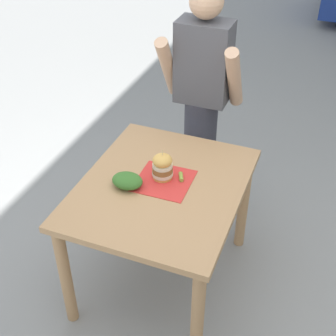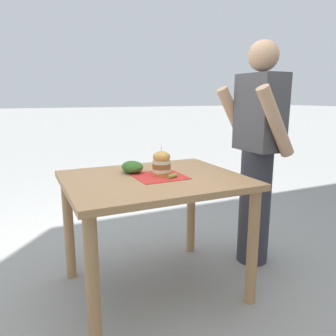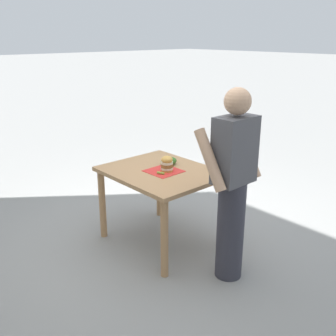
{
  "view_description": "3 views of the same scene",
  "coord_description": "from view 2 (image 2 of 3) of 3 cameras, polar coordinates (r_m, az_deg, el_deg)",
  "views": [
    {
      "loc": [
        0.8,
        -1.95,
        2.45
      ],
      "look_at": [
        0.0,
        0.1,
        0.84
      ],
      "focal_mm": 50.0,
      "sensor_mm": 36.0,
      "label": 1
    },
    {
      "loc": [
        1.89,
        -0.77,
        1.29
      ],
      "look_at": [
        0.0,
        0.1,
        0.84
      ],
      "focal_mm": 35.0,
      "sensor_mm": 36.0,
      "label": 2
    },
    {
      "loc": [
        2.41,
        2.8,
        2.08
      ],
      "look_at": [
        0.0,
        0.1,
        0.84
      ],
      "focal_mm": 42.0,
      "sensor_mm": 36.0,
      "label": 3
    }
  ],
  "objects": [
    {
      "name": "ground_plane",
      "position": [
        2.41,
        -2.3,
        -20.13
      ],
      "size": [
        80.0,
        80.0,
        0.0
      ],
      "primitive_type": "plane",
      "color": "gray"
    },
    {
      "name": "patio_table",
      "position": [
        2.13,
        -2.45,
        -4.84
      ],
      "size": [
        0.91,
        1.11,
        0.79
      ],
      "color": "tan",
      "rests_on": "ground"
    },
    {
      "name": "serving_paper",
      "position": [
        2.11,
        -1.59,
        -1.42
      ],
      "size": [
        0.32,
        0.32,
        0.0
      ],
      "primitive_type": "cube",
      "rotation": [
        0.0,
        0.0,
        0.02
      ],
      "color": "red",
      "rests_on": "patio_table"
    },
    {
      "name": "sandwich",
      "position": [
        2.12,
        -1.13,
        0.85
      ],
      "size": [
        0.12,
        0.12,
        0.19
      ],
      "color": "gold",
      "rests_on": "serving_paper"
    },
    {
      "name": "pickle_spear",
      "position": [
        2.05,
        0.75,
        -1.41
      ],
      "size": [
        0.05,
        0.08,
        0.02
      ],
      "primitive_type": "cylinder",
      "rotation": [
        0.0,
        1.57,
        2.0
      ],
      "color": "#8EA83D",
      "rests_on": "serving_paper"
    },
    {
      "name": "side_salad",
      "position": [
        2.22,
        -6.23,
        0.19
      ],
      "size": [
        0.18,
        0.14,
        0.08
      ],
      "primitive_type": "ellipsoid",
      "color": "#386B28",
      "rests_on": "patio_table"
    },
    {
      "name": "diner_across_table",
      "position": [
        2.56,
        15.29,
        2.68
      ],
      "size": [
        0.55,
        0.35,
        1.69
      ],
      "color": "#33333D",
      "rests_on": "ground"
    }
  ]
}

